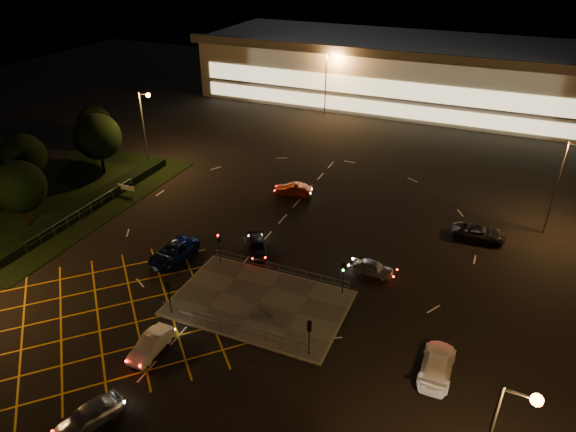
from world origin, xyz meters
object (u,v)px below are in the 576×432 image
at_px(signal_ne, 344,271).
at_px(car_right_silver, 373,268).
at_px(signal_nw, 219,241).
at_px(car_east_grey, 479,233).
at_px(car_far_dkgrey, 257,247).
at_px(car_near_silver, 89,416).
at_px(car_circ_red, 293,189).
at_px(signal_se, 309,331).
at_px(car_left_blue, 173,252).
at_px(signal_sw, 169,290).
at_px(car_queue_white, 151,344).
at_px(car_approach_white, 437,364).

xyz_separation_m(signal_ne, car_right_silver, (1.60, 3.93, -1.72)).
relative_size(signal_nw, car_east_grey, 0.60).
bearing_deg(signal_ne, car_far_dkgrey, 162.66).
distance_m(car_near_silver, car_right_silver, 25.97).
distance_m(car_circ_red, car_east_grey, 21.14).
distance_m(signal_nw, car_east_grey, 26.02).
bearing_deg(car_far_dkgrey, signal_ne, -48.50).
relative_size(car_near_silver, car_far_dkgrey, 1.01).
xyz_separation_m(car_circ_red, car_east_grey, (21.06, -1.80, 0.01)).
height_order(signal_nw, car_right_silver, signal_nw).
relative_size(signal_se, car_far_dkgrey, 0.74).
xyz_separation_m(signal_ne, car_left_blue, (-16.39, -1.16, -1.59)).
bearing_deg(car_right_silver, car_east_grey, -36.63).
bearing_deg(car_near_silver, signal_se, 65.84).
height_order(signal_sw, car_east_grey, signal_sw).
bearing_deg(signal_ne, car_left_blue, -175.96).
xyz_separation_m(car_queue_white, car_far_dkgrey, (1.24, 15.20, -0.07)).
height_order(car_near_silver, car_right_silver, car_near_silver).
bearing_deg(signal_se, car_right_silver, -97.66).
xyz_separation_m(signal_se, car_queue_white, (-10.87, -4.20, -1.68)).
bearing_deg(signal_se, signal_sw, 0.00).
xyz_separation_m(signal_sw, signal_se, (12.00, 0.00, 0.00)).
xyz_separation_m(signal_sw, car_left_blue, (-4.39, 6.83, -1.59)).
bearing_deg(car_circ_red, car_queue_white, -13.51).
height_order(signal_sw, signal_nw, same).
bearing_deg(car_circ_red, car_approach_white, 28.45).
distance_m(signal_ne, car_queue_white, 16.42).
distance_m(signal_nw, car_right_silver, 14.27).
height_order(signal_nw, car_queue_white, signal_nw).
relative_size(signal_sw, car_far_dkgrey, 0.74).
relative_size(signal_se, signal_ne, 1.00).
bearing_deg(signal_sw, car_circ_red, -91.93).
height_order(car_left_blue, car_circ_red, car_left_blue).
distance_m(car_near_silver, car_east_grey, 38.83).
height_order(signal_ne, car_circ_red, signal_ne).
xyz_separation_m(car_right_silver, car_approach_white, (7.28, -9.93, 0.13)).
distance_m(signal_sw, car_queue_white, 4.67).
relative_size(signal_sw, car_circ_red, 0.73).
bearing_deg(signal_nw, car_east_grey, 32.67).
xyz_separation_m(signal_se, car_approach_white, (8.88, 1.99, -1.59)).
distance_m(car_near_silver, car_circ_red, 34.84).
distance_m(signal_se, car_right_silver, 12.15).
relative_size(signal_nw, car_far_dkgrey, 0.74).
bearing_deg(signal_nw, car_left_blue, -165.24).
distance_m(car_queue_white, car_east_grey, 33.42).
bearing_deg(car_east_grey, signal_sw, 132.08).
height_order(car_near_silver, car_approach_white, car_approach_white).
bearing_deg(signal_se, signal_nw, -33.65).
bearing_deg(car_near_silver, signal_sw, 117.07).
bearing_deg(car_far_dkgrey, car_near_silver, -123.56).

